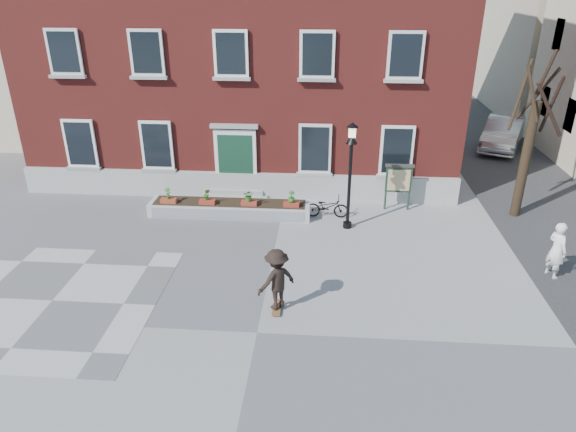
# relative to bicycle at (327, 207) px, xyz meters

# --- Properties ---
(ground) EXTENTS (100.00, 100.00, 0.00)m
(ground) POSITION_rel_bicycle_xyz_m (-1.74, -7.26, -0.43)
(ground) COLOR gray
(ground) RESTS_ON ground
(checker_patch) EXTENTS (6.00, 6.00, 0.01)m
(checker_patch) POSITION_rel_bicycle_xyz_m (-7.74, -6.26, -0.42)
(checker_patch) COLOR #5C5C5E
(checker_patch) RESTS_ON ground
(bicycle) EXTENTS (1.63, 0.59, 0.85)m
(bicycle) POSITION_rel_bicycle_xyz_m (0.00, 0.00, 0.00)
(bicycle) COLOR black
(bicycle) RESTS_ON ground
(parked_car) EXTENTS (3.60, 5.25, 1.64)m
(parked_car) POSITION_rel_bicycle_xyz_m (9.31, 9.57, 0.39)
(parked_car) COLOR silver
(parked_car) RESTS_ON ground
(bystander) EXTENTS (0.66, 0.77, 1.80)m
(bystander) POSITION_rel_bicycle_xyz_m (6.92, -3.78, 0.47)
(bystander) COLOR white
(bystander) RESTS_ON ground
(brick_building) EXTENTS (18.40, 10.85, 12.60)m
(brick_building) POSITION_rel_bicycle_xyz_m (-3.74, 6.71, 5.88)
(brick_building) COLOR maroon
(brick_building) RESTS_ON ground
(planter_assembly) EXTENTS (6.20, 1.12, 1.15)m
(planter_assembly) POSITION_rel_bicycle_xyz_m (-3.73, -0.09, -0.12)
(planter_assembly) COLOR beige
(planter_assembly) RESTS_ON ground
(bare_tree) EXTENTS (1.83, 1.83, 6.16)m
(bare_tree) POSITION_rel_bicycle_xyz_m (7.26, 0.75, 2.36)
(bare_tree) COLOR #322316
(bare_tree) RESTS_ON ground
(lamp_post) EXTENTS (0.40, 0.40, 3.93)m
(lamp_post) POSITION_rel_bicycle_xyz_m (0.76, -0.86, 2.11)
(lamp_post) COLOR black
(lamp_post) RESTS_ON ground
(notice_board) EXTENTS (1.10, 0.16, 1.87)m
(notice_board) POSITION_rel_bicycle_xyz_m (2.74, 0.93, 0.84)
(notice_board) COLOR #183122
(notice_board) RESTS_ON ground
(skateboarder) EXTENTS (1.31, 1.24, 1.85)m
(skateboarder) POSITION_rel_bicycle_xyz_m (-1.33, -6.19, 0.53)
(skateboarder) COLOR brown
(skateboarder) RESTS_ON ground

